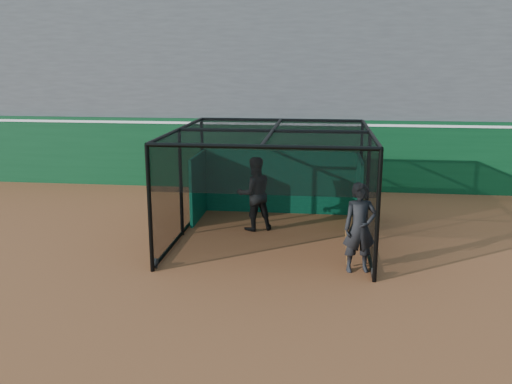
# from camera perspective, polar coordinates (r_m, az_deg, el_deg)

# --- Properties ---
(ground) EXTENTS (120.00, 120.00, 0.00)m
(ground) POSITION_cam_1_polar(r_m,az_deg,el_deg) (11.67, -2.74, -8.96)
(ground) COLOR brown
(ground) RESTS_ON ground
(outfield_wall) EXTENTS (50.00, 0.50, 2.50)m
(outfield_wall) POSITION_cam_1_polar(r_m,az_deg,el_deg) (19.47, 1.40, 4.15)
(outfield_wall) COLOR #0A3A1B
(outfield_wall) RESTS_ON ground
(grandstand) EXTENTS (50.00, 7.85, 8.95)m
(grandstand) POSITION_cam_1_polar(r_m,az_deg,el_deg) (22.97, 2.38, 13.55)
(grandstand) COLOR #4C4C4F
(grandstand) RESTS_ON ground
(batting_cage) EXTENTS (4.86, 5.30, 2.80)m
(batting_cage) POSITION_cam_1_polar(r_m,az_deg,el_deg) (13.77, 1.73, 0.67)
(batting_cage) COLOR black
(batting_cage) RESTS_ON ground
(batter) EXTENTS (1.20, 1.08, 2.01)m
(batter) POSITION_cam_1_polar(r_m,az_deg,el_deg) (14.58, -0.17, -0.18)
(batter) COLOR black
(batter) RESTS_ON ground
(on_deck_player) EXTENTS (0.80, 0.61, 1.97)m
(on_deck_player) POSITION_cam_1_polar(r_m,az_deg,el_deg) (11.87, 10.85, -3.74)
(on_deck_player) COLOR black
(on_deck_player) RESTS_ON ground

